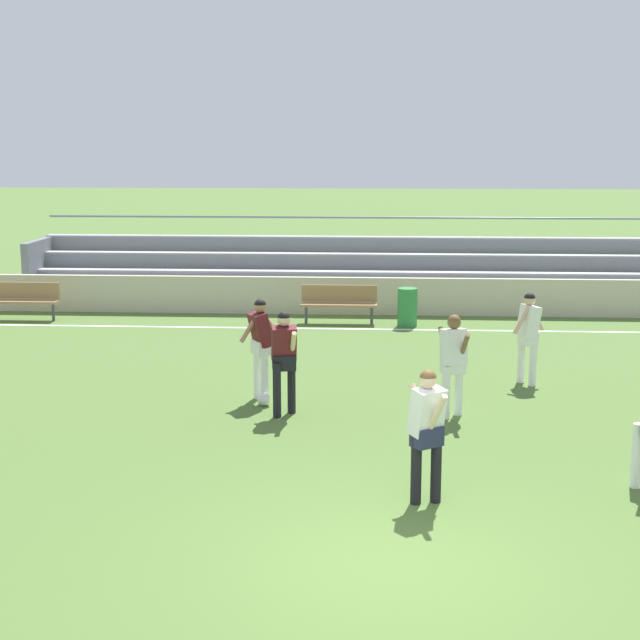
{
  "coord_description": "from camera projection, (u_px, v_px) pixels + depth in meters",
  "views": [
    {
      "loc": [
        -0.17,
        -9.12,
        4.25
      ],
      "look_at": [
        -1.18,
        7.45,
        1.14
      ],
      "focal_mm": 53.44,
      "sensor_mm": 36.0,
      "label": 1
    }
  ],
  "objects": [
    {
      "name": "bleacher_stand",
      "position": [
        411.0,
        268.0,
        25.64
      ],
      "size": [
        20.63,
        2.47,
        2.19
      ],
      "color": "#B2B2B7",
      "rests_on": "ground"
    },
    {
      "name": "player_white_on_ball",
      "position": [
        427.0,
        425.0,
        11.2
      ],
      "size": [
        0.48,
        0.63,
        1.64
      ],
      "color": "black",
      "rests_on": "ground"
    },
    {
      "name": "ground_plane",
      "position": [
        391.0,
        564.0,
        9.72
      ],
      "size": [
        160.0,
        160.0,
        0.0
      ],
      "primitive_type": "plane",
      "color": "#4C6B30"
    },
    {
      "name": "soccer_ball",
      "position": [
        264.0,
        399.0,
        15.55
      ],
      "size": [
        0.22,
        0.22,
        0.22
      ],
      "primitive_type": "sphere",
      "color": "white",
      "rests_on": "ground"
    },
    {
      "name": "bench_centre_sideline",
      "position": [
        339.0,
        300.0,
        22.58
      ],
      "size": [
        1.8,
        0.4,
        0.9
      ],
      "color": "#99754C",
      "rests_on": "ground"
    },
    {
      "name": "bench_near_bin",
      "position": [
        22.0,
        297.0,
        23.03
      ],
      "size": [
        1.8,
        0.4,
        0.9
      ],
      "color": "#99754C",
      "rests_on": "ground"
    },
    {
      "name": "player_dark_overlapping",
      "position": [
        261.0,
        340.0,
        15.7
      ],
      "size": [
        0.69,
        0.5,
        1.71
      ],
      "color": "white",
      "rests_on": "ground"
    },
    {
      "name": "trash_bin",
      "position": [
        407.0,
        307.0,
        22.22
      ],
      "size": [
        0.46,
        0.46,
        0.9
      ],
      "primitive_type": "cylinder",
      "color": "#2D7F3D",
      "rests_on": "ground"
    },
    {
      "name": "player_dark_wide_left",
      "position": [
        284.0,
        354.0,
        14.85
      ],
      "size": [
        0.47,
        0.68,
        1.66
      ],
      "color": "black",
      "rests_on": "ground"
    },
    {
      "name": "player_white_challenging",
      "position": [
        453.0,
        357.0,
        14.76
      ],
      "size": [
        0.47,
        0.64,
        1.63
      ],
      "color": "white",
      "rests_on": "ground"
    },
    {
      "name": "field_line_sideline",
      "position": [
        384.0,
        329.0,
        21.9
      ],
      "size": [
        44.0,
        0.12,
        0.01
      ],
      "primitive_type": "cube",
      "color": "white",
      "rests_on": "ground"
    },
    {
      "name": "player_white_pressing_high",
      "position": [
        528.0,
        330.0,
        16.79
      ],
      "size": [
        0.63,
        0.47,
        1.65
      ],
      "color": "white",
      "rests_on": "ground"
    },
    {
      "name": "sideline_wall",
      "position": [
        384.0,
        296.0,
        23.68
      ],
      "size": [
        48.0,
        0.16,
        0.93
      ],
      "primitive_type": "cube",
      "color": "beige",
      "rests_on": "ground"
    }
  ]
}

